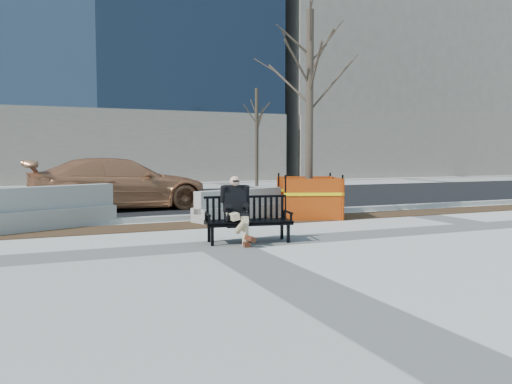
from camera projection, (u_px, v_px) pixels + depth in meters
The scene contains 12 objects.
ground at pixel (221, 245), 8.90m from camera, with size 120.00×120.00×0.00m, color beige.
mulch_strip at pixel (183, 226), 11.28m from camera, with size 40.00×1.20×0.02m, color #47301C.
asphalt_street at pixel (135, 202), 16.98m from camera, with size 60.00×10.40×0.01m, color black.
curb at pixel (172, 218), 12.15m from camera, with size 60.00×0.25×0.12m, color #9E9B93.
building_right at pixel (378, 15), 40.39m from camera, with size 20.00×12.00×25.00m, color gray.
bench at pixel (248, 242), 9.16m from camera, with size 1.56×0.56×0.83m, color black, non-canonical shape.
seated_man at pixel (236, 242), 9.15m from camera, with size 0.51×0.85×1.19m, color black, non-canonical shape.
tree_fence at pixel (309, 217), 12.78m from camera, with size 2.17×2.17×5.44m, color #D84A11, non-canonical shape.
sedan at pixel (121, 210), 14.56m from camera, with size 2.06×5.07×1.47m, color #A86A43.
jersey_barrier_left at pixel (41, 230), 10.71m from camera, with size 3.18×0.64×0.91m, color gray, non-canonical shape.
jersey_barrier_right at pixel (240, 219), 12.44m from camera, with size 2.58×0.52×0.74m, color #A3A098, non-canonical shape.
far_tree_right at pixel (257, 186), 25.32m from camera, with size 1.92×1.92×5.17m, color #403629, non-canonical shape.
Camera 1 is at (-2.85, -8.35, 1.57)m, focal length 36.00 mm.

